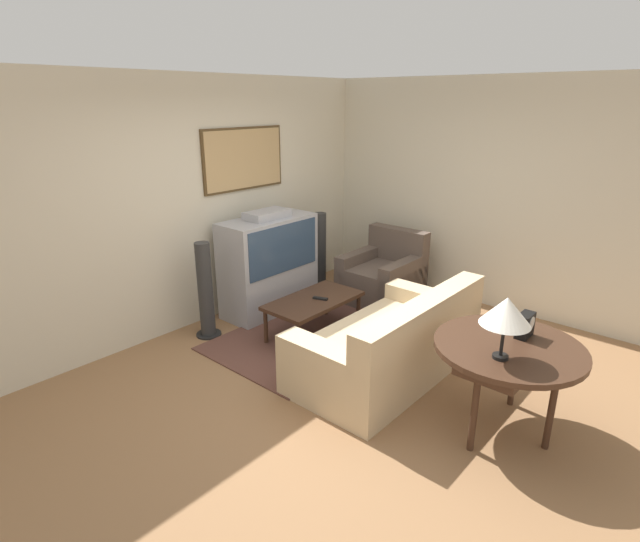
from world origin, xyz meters
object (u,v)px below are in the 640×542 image
object	(u,v)px
coffee_table	(314,303)
tv	(269,264)
speaker_tower_right	(320,254)
table_lamp	(506,312)
speaker_tower_left	(206,293)
console_table	(509,353)
couch	(391,346)
mantel_clock	(525,325)
armchair	(383,277)

from	to	relation	value
coffee_table	tv	bearing A→B (deg)	79.10
coffee_table	speaker_tower_right	xyz separation A→B (m)	(1.09, 0.86, 0.12)
table_lamp	speaker_tower_left	xyz separation A→B (m)	(-0.25, 3.06, -0.58)
coffee_table	console_table	world-z (taller)	console_table
coffee_table	couch	bearing A→B (deg)	-97.21
table_lamp	speaker_tower_right	bearing A→B (deg)	62.49
coffee_table	mantel_clock	distance (m)	2.25
tv	coffee_table	xyz separation A→B (m)	(-0.17, -0.86, -0.21)
table_lamp	console_table	bearing A→B (deg)	5.16
coffee_table	speaker_tower_right	size ratio (longest dim) A/B	1.02
speaker_tower_right	tv	bearing A→B (deg)	-179.96
couch	speaker_tower_left	bearing A→B (deg)	-71.98
coffee_table	console_table	distance (m)	2.22
armchair	couch	bearing A→B (deg)	-53.42
armchair	coffee_table	size ratio (longest dim) A/B	0.84
tv	console_table	bearing A→B (deg)	-98.08
coffee_table	mantel_clock	xyz separation A→B (m)	(-0.06, -2.20, 0.44)
console_table	table_lamp	world-z (taller)	table_lamp
tv	console_table	xyz separation A→B (m)	(-0.43, -3.04, 0.08)
coffee_table	speaker_tower_left	world-z (taller)	speaker_tower_left
coffee_table	table_lamp	bearing A→B (deg)	-102.91
speaker_tower_right	armchair	bearing A→B (deg)	-73.96
coffee_table	mantel_clock	world-z (taller)	mantel_clock
tv	table_lamp	distance (m)	3.17
mantel_clock	couch	bearing A→B (deg)	93.92
console_table	speaker_tower_left	bearing A→B (deg)	99.20
couch	coffee_table	distance (m)	1.09
couch	coffee_table	size ratio (longest dim) A/B	1.76
table_lamp	mantel_clock	xyz separation A→B (m)	(0.45, -0.00, -0.26)
table_lamp	speaker_tower_left	bearing A→B (deg)	94.74
tv	armchair	world-z (taller)	tv
couch	armchair	bearing A→B (deg)	-143.28
speaker_tower_left	mantel_clock	bearing A→B (deg)	-77.12
console_table	speaker_tower_left	xyz separation A→B (m)	(-0.49, 3.04, -0.17)
mantel_clock	speaker_tower_left	xyz separation A→B (m)	(-0.70, 3.06, -0.33)
console_table	speaker_tower_right	bearing A→B (deg)	65.97
speaker_tower_left	coffee_table	bearing A→B (deg)	-48.51
tv	couch	xyz separation A→B (m)	(-0.30, -1.93, -0.30)
couch	speaker_tower_right	bearing A→B (deg)	-122.20
coffee_table	table_lamp	world-z (taller)	table_lamp
tv	mantel_clock	distance (m)	3.08
coffee_table	console_table	bearing A→B (deg)	-96.96
tv	console_table	distance (m)	3.07
tv	speaker_tower_left	distance (m)	0.93
speaker_tower_right	table_lamp	bearing A→B (deg)	-117.51
coffee_table	speaker_tower_left	size ratio (longest dim) A/B	1.02
console_table	tv	bearing A→B (deg)	81.92
couch	speaker_tower_left	distance (m)	2.04
mantel_clock	speaker_tower_left	size ratio (longest dim) A/B	0.18
tv	coffee_table	bearing A→B (deg)	-100.90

